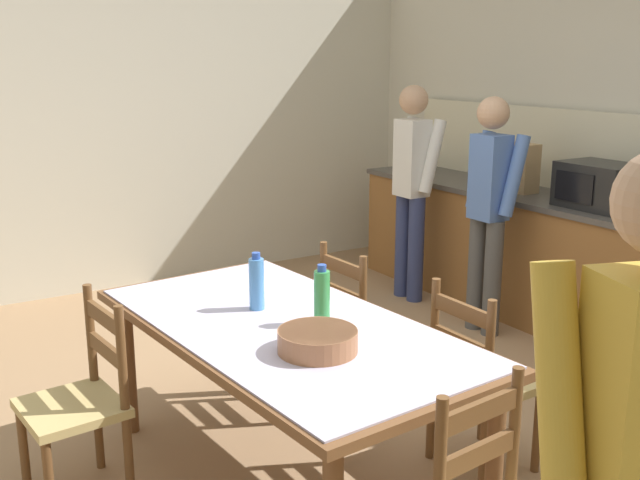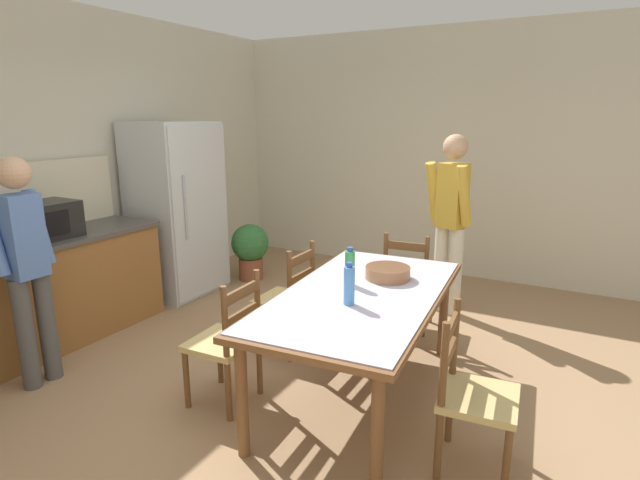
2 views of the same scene
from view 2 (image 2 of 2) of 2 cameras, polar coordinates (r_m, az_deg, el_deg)
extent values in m
plane|color=#9E7A56|center=(3.74, -2.61, -16.52)|extent=(8.32, 8.32, 0.00)
cube|color=beige|center=(5.16, -29.18, 7.26)|extent=(6.52, 0.12, 2.90)
cube|color=beige|center=(6.25, 13.13, 9.55)|extent=(0.12, 5.20, 2.90)
cube|color=silver|center=(5.58, -16.11, 3.38)|extent=(0.84, 0.68, 1.84)
cube|color=silver|center=(5.34, -13.41, 3.09)|extent=(0.81, 0.02, 1.77)
cylinder|color=#A5AAB2|center=(5.13, -15.15, 3.59)|extent=(0.02, 0.02, 0.65)
cube|color=black|center=(4.66, -29.13, 1.94)|extent=(0.50, 0.38, 0.30)
cube|color=black|center=(4.47, -28.30, 1.59)|extent=(0.30, 0.01, 0.19)
cylinder|color=brown|center=(2.68, 6.57, -21.25)|extent=(0.07, 0.07, 0.72)
cylinder|color=brown|center=(4.18, 13.92, -8.07)|extent=(0.07, 0.07, 0.72)
cylinder|color=brown|center=(2.97, -8.91, -17.50)|extent=(0.07, 0.07, 0.72)
cylinder|color=brown|center=(4.37, 3.58, -6.67)|extent=(0.07, 0.07, 0.72)
cube|color=brown|center=(3.35, 4.80, -6.38)|extent=(2.01, 1.14, 0.04)
cube|color=#B7B2CC|center=(3.34, 4.81, -6.00)|extent=(1.93, 1.10, 0.01)
cylinder|color=#4C8ED6|center=(3.08, 3.35, -5.26)|extent=(0.07, 0.07, 0.24)
cylinder|color=#2D51B2|center=(3.04, 3.39, -2.86)|extent=(0.04, 0.04, 0.03)
cylinder|color=green|center=(3.43, 3.43, -3.26)|extent=(0.07, 0.07, 0.24)
cylinder|color=#2D51B2|center=(3.39, 3.46, -1.08)|extent=(0.04, 0.04, 0.03)
cylinder|color=#9E6642|center=(3.61, 7.74, -3.71)|extent=(0.32, 0.32, 0.09)
cylinder|color=#9E6642|center=(3.60, 7.76, -3.18)|extent=(0.31, 0.31, 0.02)
cylinder|color=brown|center=(4.45, -4.71, -8.42)|extent=(0.04, 0.04, 0.41)
cylinder|color=brown|center=(4.18, -7.44, -10.04)|extent=(0.04, 0.04, 0.41)
cylinder|color=brown|center=(4.29, -0.85, -9.27)|extent=(0.04, 0.04, 0.41)
cylinder|color=brown|center=(4.01, -3.42, -11.05)|extent=(0.04, 0.04, 0.41)
cube|color=tan|center=(4.14, -4.15, -6.82)|extent=(0.42, 0.40, 0.04)
cylinder|color=brown|center=(4.12, -0.87, -3.21)|extent=(0.04, 0.04, 0.46)
cylinder|color=brown|center=(3.83, -3.52, -4.61)|extent=(0.04, 0.04, 0.46)
cube|color=brown|center=(3.94, -2.16, -2.10)|extent=(0.36, 0.03, 0.07)
cube|color=brown|center=(3.98, -2.14, -4.20)|extent=(0.36, 0.03, 0.07)
cylinder|color=brown|center=(4.83, 12.55, -6.90)|extent=(0.04, 0.04, 0.41)
cylinder|color=brown|center=(4.89, 8.38, -6.40)|extent=(0.04, 0.04, 0.41)
cylinder|color=brown|center=(4.51, 11.74, -8.36)|extent=(0.04, 0.04, 0.41)
cylinder|color=brown|center=(4.59, 7.30, -7.80)|extent=(0.04, 0.04, 0.41)
cube|color=tan|center=(4.63, 10.11, -4.75)|extent=(0.44, 0.46, 0.04)
cylinder|color=brown|center=(4.36, 12.06, -2.57)|extent=(0.04, 0.04, 0.46)
cylinder|color=brown|center=(4.43, 7.49, -2.09)|extent=(0.04, 0.04, 0.46)
cube|color=brown|center=(4.36, 9.82, -0.70)|extent=(0.06, 0.36, 0.07)
cube|color=brown|center=(4.40, 9.74, -2.62)|extent=(0.06, 0.36, 0.07)
cylinder|color=brown|center=(2.90, 20.54, -22.80)|extent=(0.04, 0.04, 0.41)
cylinder|color=brown|center=(3.20, 20.96, -19.04)|extent=(0.04, 0.04, 0.41)
cylinder|color=brown|center=(2.92, 13.37, -21.94)|extent=(0.04, 0.04, 0.41)
cylinder|color=brown|center=(3.22, 14.60, -18.31)|extent=(0.04, 0.04, 0.41)
cube|color=tan|center=(2.94, 17.71, -16.83)|extent=(0.45, 0.44, 0.04)
cylinder|color=brown|center=(2.67, 13.97, -13.66)|extent=(0.04, 0.04, 0.46)
cylinder|color=brown|center=(3.00, 15.17, -10.60)|extent=(0.04, 0.04, 0.46)
cube|color=brown|center=(2.78, 14.77, -9.66)|extent=(0.36, 0.06, 0.07)
cube|color=brown|center=(2.84, 14.58, -12.46)|extent=(0.36, 0.06, 0.07)
cylinder|color=brown|center=(3.79, -11.37, -12.91)|extent=(0.04, 0.04, 0.41)
cylinder|color=brown|center=(3.54, -15.01, -15.12)|extent=(0.04, 0.04, 0.41)
cylinder|color=brown|center=(3.61, -6.93, -14.16)|extent=(0.04, 0.04, 0.41)
cylinder|color=brown|center=(3.35, -10.42, -16.66)|extent=(0.04, 0.04, 0.41)
cube|color=tan|center=(3.47, -11.10, -11.40)|extent=(0.44, 0.42, 0.04)
cylinder|color=brown|center=(3.41, -7.17, -7.10)|extent=(0.04, 0.04, 0.46)
cylinder|color=brown|center=(3.14, -10.80, -9.17)|extent=(0.04, 0.04, 0.46)
cube|color=brown|center=(3.23, -8.99, -5.98)|extent=(0.36, 0.04, 0.07)
cube|color=brown|center=(3.28, -8.89, -8.47)|extent=(0.36, 0.04, 0.07)
cylinder|color=#4C4C4C|center=(4.12, -30.59, -9.30)|extent=(0.12, 0.12, 0.82)
cylinder|color=#4C4C4C|center=(4.20, -28.70, -8.66)|extent=(0.12, 0.12, 0.82)
cube|color=#5175BC|center=(3.96, -30.85, 0.38)|extent=(0.23, 0.19, 0.58)
sphere|color=tan|center=(3.90, -31.64, 6.55)|extent=(0.22, 0.22, 0.22)
cylinder|color=#5175BC|center=(4.09, -29.46, 1.30)|extent=(0.09, 0.22, 0.55)
cylinder|color=silver|center=(5.01, 15.18, -3.56)|extent=(0.13, 0.13, 0.86)
cylinder|color=silver|center=(5.09, 13.57, -3.15)|extent=(0.13, 0.13, 0.86)
cube|color=gold|center=(4.88, 14.89, 4.91)|extent=(0.27, 0.29, 0.61)
sphere|color=tan|center=(4.84, 15.23, 10.25)|extent=(0.23, 0.23, 0.23)
cylinder|color=gold|center=(4.73, 16.17, 4.87)|extent=(0.25, 0.17, 0.58)
cylinder|color=gold|center=(4.92, 12.81, 5.40)|extent=(0.25, 0.17, 0.58)
cylinder|color=brown|center=(6.01, -7.90, -3.24)|extent=(0.28, 0.28, 0.26)
sphere|color=#337038|center=(5.92, -8.01, -0.31)|extent=(0.44, 0.44, 0.44)
camera|label=1|loc=(5.59, 31.95, 12.11)|focal=42.00mm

